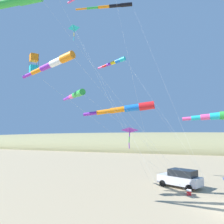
# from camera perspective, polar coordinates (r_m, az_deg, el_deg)

# --- Properties ---
(dune_ridge_grassy) EXTENTS (28.00, 240.00, 11.05)m
(dune_ridge_grassy) POSITION_cam_1_polar(r_m,az_deg,el_deg) (74.51, 19.80, -9.01)
(dune_ridge_grassy) COLOR #938E60
(dune_ridge_grassy) RESTS_ON ground_plane
(parked_car) EXTENTS (3.65, 4.67, 1.85)m
(parked_car) POSITION_cam_1_polar(r_m,az_deg,el_deg) (25.54, 16.62, -15.44)
(parked_car) COLOR silver
(parked_car) RESTS_ON ground_plane
(cooler_box) EXTENTS (0.62, 0.42, 0.42)m
(cooler_box) POSITION_cam_1_polar(r_m,az_deg,el_deg) (23.18, 18.55, -18.38)
(cooler_box) COLOR red
(cooler_box) RESTS_ON ground_plane
(kite_windsock_rainbow_low_near) EXTENTS (4.44, 13.84, 11.54)m
(kite_windsock_rainbow_low_near) POSITION_cam_1_polar(r_m,az_deg,el_deg) (18.42, -14.31, 11.60)
(kite_windsock_rainbow_low_near) COLOR orange
(kite_windsock_rainbow_low_near) RESTS_ON ground_plane
(kite_delta_teal_far_right) EXTENTS (6.04, 4.99, 6.38)m
(kite_delta_teal_far_right) POSITION_cam_1_polar(r_m,az_deg,el_deg) (32.56, 4.43, -4.55)
(kite_delta_teal_far_right) COLOR purple
(kite_delta_teal_far_right) RESTS_ON ground_plane
(kite_windsock_orange_high_right) EXTENTS (5.02, 19.22, 16.93)m
(kite_windsock_orange_high_right) POSITION_cam_1_polar(r_m,az_deg,el_deg) (22.26, -23.84, 23.65)
(kite_windsock_orange_high_right) COLOR green
(kite_windsock_orange_high_right) RESTS_ON ground_plane
(kite_box_black_fish_shape) EXTENTS (6.37, 13.93, 12.90)m
(kite_box_black_fish_shape) POSITION_cam_1_polar(r_m,az_deg,el_deg) (22.92, -18.81, 11.30)
(kite_box_black_fish_shape) COLOR orange
(kite_box_black_fish_shape) RESTS_ON ground_plane
(kite_windsock_long_streamer_right) EXTENTS (2.96, 14.99, 21.92)m
(kite_windsock_long_streamer_right) POSITION_cam_1_polar(r_m,az_deg,el_deg) (31.99, -0.07, 24.77)
(kite_windsock_long_streamer_right) COLOR black
(kite_windsock_long_streamer_right) RESTS_ON ground_plane
(kite_windsock_checkered_midright) EXTENTS (6.73, 11.80, 8.51)m
(kite_windsock_checkered_midright) POSITION_cam_1_polar(r_m,az_deg,el_deg) (21.54, 3.95, 0.87)
(kite_windsock_checkered_midright) COLOR red
(kite_windsock_checkered_midright) RESTS_ON ground_plane
(kite_delta_green_low_center) EXTENTS (3.35, 11.56, 19.31)m
(kite_delta_green_low_center) POSITION_cam_1_polar(r_m,az_deg,el_deg) (31.81, -9.29, 19.64)
(kite_delta_green_low_center) COLOR #1EB7C6
(kite_delta_green_low_center) RESTS_ON ground_plane
(kite_windsock_small_distant) EXTENTS (4.90, 15.33, 9.51)m
(kite_windsock_small_distant) POSITION_cam_1_polar(r_m,az_deg,el_deg) (22.52, -9.17, 4.17)
(kite_windsock_small_distant) COLOR green
(kite_windsock_small_distant) RESTS_ON ground_plane
(kite_windsock_purple_drifting) EXTENTS (6.14, 13.50, 15.07)m
(kite_windsock_purple_drifting) POSITION_cam_1_polar(r_m,az_deg,el_deg) (29.97, 0.74, 12.26)
(kite_windsock_purple_drifting) COLOR #1EB7C6
(kite_windsock_purple_drifting) RESTS_ON ground_plane
(kite_windsock_white_trailing) EXTENTS (4.99, 7.81, 7.39)m
(kite_windsock_white_trailing) POSITION_cam_1_polar(r_m,az_deg,el_deg) (20.62, 23.58, -1.01)
(kite_windsock_white_trailing) COLOR green
(kite_windsock_white_trailing) RESTS_ON ground_plane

